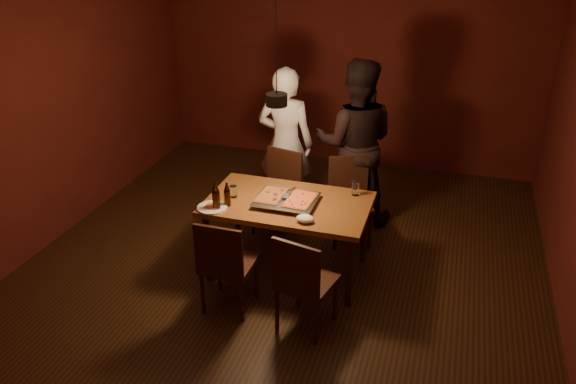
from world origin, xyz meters
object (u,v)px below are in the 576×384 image
(pizza_tray, at_px, (286,201))
(plate_slice, at_px, (212,207))
(beer_bottle_b, at_px, (227,194))
(pendant_lamp, at_px, (277,99))
(chair_far_right, at_px, (349,192))
(beer_bottle_a, at_px, (216,196))
(chair_near_left, at_px, (224,259))
(chair_near_right, at_px, (302,276))
(chair_far_left, at_px, (280,184))
(diner_white, at_px, (286,144))
(dining_table, at_px, (288,209))
(diner_dark, at_px, (355,143))

(pizza_tray, height_order, plate_slice, pizza_tray)
(beer_bottle_b, distance_m, pendant_lamp, 1.01)
(chair_far_right, relative_size, beer_bottle_a, 2.03)
(chair_near_left, bearing_deg, beer_bottle_a, 119.70)
(chair_near_right, relative_size, pendant_lamp, 0.46)
(chair_far_left, xyz_separation_m, chair_far_right, (0.75, 0.03, 0.00))
(beer_bottle_a, xyz_separation_m, diner_white, (0.19, 1.46, -0.03))
(chair_near_right, height_order, pendant_lamp, pendant_lamp)
(chair_near_left, height_order, beer_bottle_b, beer_bottle_b)
(dining_table, xyz_separation_m, pendant_lamp, (-0.06, -0.12, 1.08))
(chair_far_left, relative_size, plate_slice, 1.86)
(beer_bottle_b, distance_m, plate_slice, 0.18)
(chair_near_right, xyz_separation_m, beer_bottle_a, (-0.94, 0.48, 0.35))
(dining_table, xyz_separation_m, diner_dark, (0.38, 1.23, 0.24))
(plate_slice, xyz_separation_m, diner_dark, (0.99, 1.56, 0.16))
(beer_bottle_b, bearing_deg, pendant_lamp, 13.92)
(pendant_lamp, bearing_deg, diner_white, 104.18)
(diner_white, relative_size, pendant_lamp, 1.56)
(beer_bottle_b, distance_m, diner_white, 1.37)
(dining_table, bearing_deg, diner_dark, 73.03)
(diner_white, bearing_deg, chair_near_right, 110.63)
(chair_far_left, distance_m, diner_dark, 0.93)
(chair_near_right, bearing_deg, pendant_lamp, 134.78)
(chair_far_left, height_order, chair_near_left, same)
(diner_dark, bearing_deg, diner_white, -0.58)
(beer_bottle_b, bearing_deg, chair_far_left, 80.32)
(dining_table, distance_m, chair_far_right, 0.92)
(chair_far_left, xyz_separation_m, pendant_lamp, (0.27, -0.90, 1.22))
(pizza_tray, bearing_deg, diner_white, 104.49)
(beer_bottle_a, bearing_deg, beer_bottle_b, 56.41)
(beer_bottle_a, bearing_deg, pendant_lamp, 22.24)
(chair_far_right, height_order, chair_near_left, same)
(chair_near_left, bearing_deg, plate_slice, 123.96)
(pizza_tray, relative_size, diner_white, 0.32)
(chair_near_right, relative_size, pizza_tray, 0.92)
(dining_table, bearing_deg, chair_near_left, -113.13)
(beer_bottle_a, height_order, beer_bottle_b, beer_bottle_a)
(dining_table, relative_size, beer_bottle_b, 6.65)
(diner_white, bearing_deg, dining_table, 108.10)
(pizza_tray, xyz_separation_m, beer_bottle_b, (-0.50, -0.20, 0.09))
(beer_bottle_b, bearing_deg, plate_slice, -140.77)
(beer_bottle_a, height_order, diner_white, diner_white)
(diner_dark, bearing_deg, chair_near_right, 81.48)
(chair_far_right, relative_size, pendant_lamp, 0.50)
(chair_far_right, distance_m, diner_white, 0.92)
(diner_dark, bearing_deg, beer_bottle_b, 50.78)
(dining_table, relative_size, chair_far_left, 2.98)
(dining_table, height_order, pizza_tray, pizza_tray)
(pizza_tray, distance_m, diner_white, 1.23)
(chair_far_right, bearing_deg, pendant_lamp, 40.59)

